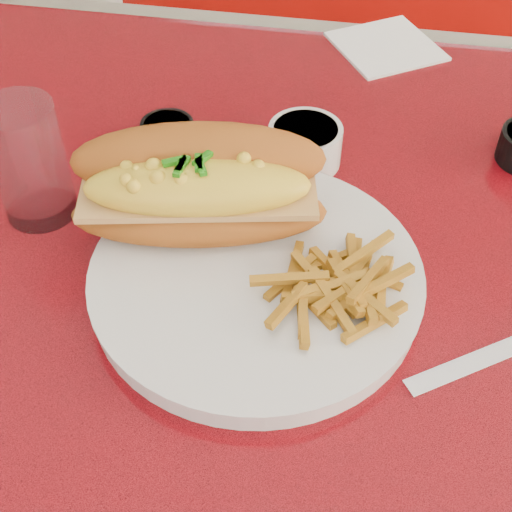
% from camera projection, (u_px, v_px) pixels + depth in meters
% --- Properties ---
extents(diner_table, '(1.23, 0.83, 0.77)m').
position_uv_depth(diner_table, '(369.00, 352.00, 0.78)').
color(diner_table, red).
rests_on(diner_table, ground).
extents(booth_bench_far, '(1.20, 0.51, 0.90)m').
position_uv_depth(booth_bench_far, '(377.00, 142.00, 1.56)').
color(booth_bench_far, '#A3100A').
rests_on(booth_bench_far, ground).
extents(dinner_plate, '(0.30, 0.30, 0.02)m').
position_uv_depth(dinner_plate, '(256.00, 278.00, 0.62)').
color(dinner_plate, silver).
rests_on(dinner_plate, diner_table).
extents(mac_hoagie, '(0.25, 0.15, 0.10)m').
position_uv_depth(mac_hoagie, '(198.00, 187.00, 0.63)').
color(mac_hoagie, '#AD5B1B').
rests_on(mac_hoagie, dinner_plate).
extents(fries_pile, '(0.11, 0.10, 0.03)m').
position_uv_depth(fries_pile, '(337.00, 283.00, 0.59)').
color(fries_pile, '#C18521').
rests_on(fries_pile, dinner_plate).
extents(fork, '(0.03, 0.15, 0.00)m').
position_uv_depth(fork, '(285.00, 244.00, 0.64)').
color(fork, silver).
rests_on(fork, dinner_plate).
extents(gravy_ramekin, '(0.10, 0.10, 0.04)m').
position_uv_depth(gravy_ramekin, '(305.00, 144.00, 0.74)').
color(gravy_ramekin, silver).
rests_on(gravy_ramekin, diner_table).
extents(sauce_cup_left, '(0.07, 0.07, 0.03)m').
position_uv_depth(sauce_cup_left, '(168.00, 133.00, 0.76)').
color(sauce_cup_left, black).
rests_on(sauce_cup_left, diner_table).
extents(water_tumbler, '(0.07, 0.07, 0.12)m').
position_uv_depth(water_tumbler, '(29.00, 162.00, 0.66)').
color(water_tumbler, silver).
rests_on(water_tumbler, diner_table).
extents(paper_napkin, '(0.16, 0.16, 0.00)m').
position_uv_depth(paper_napkin, '(386.00, 46.00, 0.91)').
color(paper_napkin, white).
rests_on(paper_napkin, diner_table).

